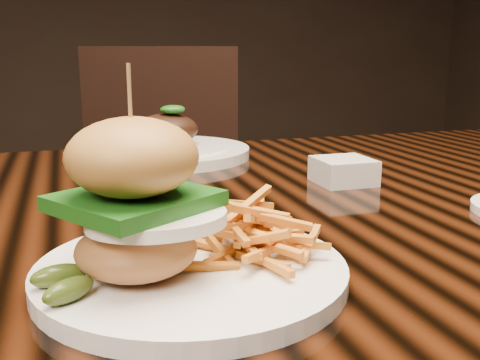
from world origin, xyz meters
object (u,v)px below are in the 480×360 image
object	(u,v)px
burger_plate	(180,231)
far_dish	(167,147)
chair_far	(159,193)
dining_table	(234,254)

from	to	relation	value
burger_plate	far_dish	bearing A→B (deg)	60.32
burger_plate	far_dish	size ratio (longest dim) A/B	0.88
far_dish	chair_far	bearing A→B (deg)	82.83
dining_table	burger_plate	bearing A→B (deg)	-115.82
far_dish	burger_plate	bearing A→B (deg)	-99.00
dining_table	burger_plate	distance (m)	0.30
dining_table	chair_far	xyz separation A→B (m)	(0.04, 0.89, -0.13)
dining_table	chair_far	distance (m)	0.90
dining_table	far_dish	bearing A→B (deg)	95.83
burger_plate	chair_far	bearing A→B (deg)	61.25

